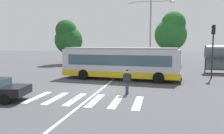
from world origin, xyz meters
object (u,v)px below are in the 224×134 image
object	(u,v)px
parked_car_teal	(133,63)
background_tree_left	(68,37)
parked_car_charcoal	(115,62)
pedestrian_crossing_street	(127,80)
background_tree_right	(171,31)
city_transit_bus	(120,63)
traffic_light_far_corner	(213,43)
parked_car_champagne	(154,63)
parked_car_white	(80,61)
twin_arm_street_lamp	(150,28)
parked_car_red	(97,62)
bus_stop_shelter	(222,53)

from	to	relation	value
parked_car_teal	background_tree_left	xyz separation A→B (m)	(-11.27, 3.45, 3.70)
parked_car_charcoal	pedestrian_crossing_street	bearing A→B (deg)	-75.95
background_tree_right	city_transit_bus	bearing A→B (deg)	-109.66
pedestrian_crossing_street	traffic_light_far_corner	bearing A→B (deg)	49.96
parked_car_champagne	background_tree_right	size ratio (longest dim) A/B	0.54
parked_car_charcoal	city_transit_bus	bearing A→B (deg)	-75.99
traffic_light_far_corner	pedestrian_crossing_street	bearing A→B (deg)	-130.04
parked_car_white	twin_arm_street_lamp	world-z (taller)	twin_arm_street_lamp
parked_car_red	parked_car_teal	world-z (taller)	same
traffic_light_far_corner	background_tree_left	distance (m)	22.81
parked_car_teal	background_tree_left	bearing A→B (deg)	162.99
bus_stop_shelter	parked_car_champagne	bearing A→B (deg)	153.16
parked_car_red	parked_car_teal	bearing A→B (deg)	-0.82
bus_stop_shelter	parked_car_charcoal	bearing A→B (deg)	163.82
parked_car_red	parked_car_teal	xyz separation A→B (m)	(5.28, -0.08, 0.00)
parked_car_charcoal	parked_car_teal	distance (m)	2.66
parked_car_red	background_tree_left	bearing A→B (deg)	150.64
traffic_light_far_corner	background_tree_right	xyz separation A→B (m)	(-3.28, 12.81, 1.84)
parked_car_charcoal	background_tree_left	xyz separation A→B (m)	(-8.62, 3.25, 3.70)
parked_car_red	background_tree_left	world-z (taller)	background_tree_left
pedestrian_crossing_street	background_tree_left	size ratio (longest dim) A/B	0.23
parked_car_charcoal	bus_stop_shelter	xyz separation A→B (m)	(13.23, -3.84, 1.65)
parked_car_charcoal	background_tree_right	distance (m)	10.45
bus_stop_shelter	parked_car_white	bearing A→B (deg)	168.36
parked_car_white	background_tree_right	xyz separation A→B (m)	(13.40, 4.96, 4.55)
parked_car_red	traffic_light_far_corner	world-z (taller)	traffic_light_far_corner
city_transit_bus	parked_car_white	distance (m)	13.01
bus_stop_shelter	background_tree_right	distance (m)	10.64
city_transit_bus	background_tree_right	xyz separation A→B (m)	(5.44, 15.23, 3.73)
background_tree_left	background_tree_right	world-z (taller)	background_tree_right
city_transit_bus	parked_car_champagne	bearing A→B (deg)	73.92
parked_car_white	twin_arm_street_lamp	xyz separation A→B (m)	(10.52, -4.68, 4.52)
parked_car_white	twin_arm_street_lamp	size ratio (longest dim) A/B	0.55
parked_car_champagne	twin_arm_street_lamp	world-z (taller)	twin_arm_street_lamp
parked_car_white	background_tree_left	xyz separation A→B (m)	(-3.22, 3.26, 3.70)
parked_car_teal	city_transit_bus	bearing A→B (deg)	-90.52
parked_car_charcoal	background_tree_right	bearing A→B (deg)	31.78
city_transit_bus	background_tree_left	size ratio (longest dim) A/B	1.55
parked_car_charcoal	twin_arm_street_lamp	size ratio (longest dim) A/B	0.54
parked_car_charcoal	bus_stop_shelter	size ratio (longest dim) A/B	1.23
city_transit_bus	bus_stop_shelter	xyz separation A→B (m)	(10.67, 6.43, 0.83)
city_transit_bus	parked_car_charcoal	world-z (taller)	city_transit_bus
city_transit_bus	parked_car_red	distance (m)	11.43
pedestrian_crossing_street	parked_car_red	xyz separation A→B (m)	(-6.73, 16.28, -0.20)
background_tree_left	parked_car_champagne	bearing A→B (deg)	-12.74
pedestrian_crossing_street	traffic_light_far_corner	xyz separation A→B (m)	(7.18, 8.54, 2.51)
background_tree_right	background_tree_left	bearing A→B (deg)	-174.15
bus_stop_shelter	background_tree_left	distance (m)	23.07
parked_car_charcoal	parked_car_teal	xyz separation A→B (m)	(2.65, -0.19, 0.00)
background_tree_left	twin_arm_street_lamp	bearing A→B (deg)	-30.00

